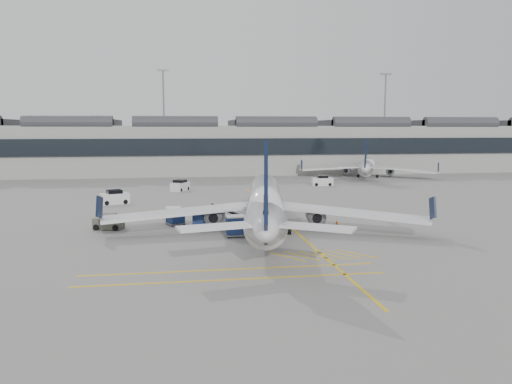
{
  "coord_description": "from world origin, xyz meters",
  "views": [
    {
      "loc": [
        -1.71,
        -45.88,
        10.41
      ],
      "look_at": [
        6.1,
        3.79,
        4.0
      ],
      "focal_mm": 35.0,
      "sensor_mm": 36.0,
      "label": 1
    }
  ],
  "objects": [
    {
      "name": "baggage_cart_a",
      "position": [
        0.56,
        5.47,
        1.08
      ],
      "size": [
        1.99,
        1.67,
        2.01
      ],
      "rotation": [
        0.0,
        0.0,
        -0.05
      ],
      "color": "gray",
      "rests_on": "ground"
    },
    {
      "name": "service_van_right",
      "position": [
        24.42,
        41.92,
        0.85
      ],
      "size": [
        3.9,
        2.26,
        1.91
      ],
      "rotation": [
        0.0,
        0.0,
        -0.11
      ],
      "color": "silver",
      "rests_on": "ground"
    },
    {
      "name": "service_van_left",
      "position": [
        -10.48,
        24.89,
        0.88
      ],
      "size": [
        4.25,
        3.1,
        1.97
      ],
      "rotation": [
        0.0,
        0.0,
        0.35
      ],
      "color": "silver",
      "rests_on": "ground"
    },
    {
      "name": "ground",
      "position": [
        0.0,
        0.0,
        0.0
      ],
      "size": [
        220.0,
        220.0,
        0.0
      ],
      "primitive_type": "plane",
      "color": "gray",
      "rests_on": "ground"
    },
    {
      "name": "ramp_agent_a",
      "position": [
        7.96,
        6.77,
        0.86
      ],
      "size": [
        0.74,
        0.71,
        1.71
      ],
      "primitive_type": "imported",
      "rotation": [
        0.0,
        0.0,
        0.67
      ],
      "color": "#F55C0C",
      "rests_on": "ground"
    },
    {
      "name": "terminal",
      "position": [
        0.0,
        71.93,
        6.14
      ],
      "size": [
        200.0,
        20.45,
        12.4
      ],
      "color": "#9E9E99",
      "rests_on": "ground"
    },
    {
      "name": "pushback_tug",
      "position": [
        -8.94,
        6.96,
        0.71
      ],
      "size": [
        3.2,
        2.39,
        1.6
      ],
      "rotation": [
        0.0,
        0.0,
        -0.25
      ],
      "color": "#4B4D41",
      "rests_on": "ground"
    },
    {
      "name": "light_masts",
      "position": [
        -1.67,
        86.0,
        14.49
      ],
      "size": [
        113.0,
        0.6,
        25.45
      ],
      "color": "slate",
      "rests_on": "ground"
    },
    {
      "name": "apron_markings",
      "position": [
        10.0,
        10.0,
        0.01
      ],
      "size": [
        0.25,
        60.0,
        0.01
      ],
      "primitive_type": "cube",
      "color": "gold",
      "rests_on": "ground"
    },
    {
      "name": "airliner_main",
      "position": [
        7.01,
        3.53,
        2.8
      ],
      "size": [
        32.36,
        35.64,
        9.54
      ],
      "rotation": [
        0.0,
        0.0,
        -0.17
      ],
      "color": "white",
      "rests_on": "ground"
    },
    {
      "name": "service_van_mid",
      "position": [
        -1.4,
        38.3,
        0.84
      ],
      "size": [
        3.39,
        4.1,
        1.89
      ],
      "rotation": [
        0.0,
        0.0,
        1.06
      ],
      "color": "silver",
      "rests_on": "ground"
    },
    {
      "name": "baggage_cart_b",
      "position": [
        3.72,
        1.32,
        1.1
      ],
      "size": [
        2.01,
        1.67,
        2.05
      ],
      "rotation": [
        0.0,
        0.0,
        0.04
      ],
      "color": "gray",
      "rests_on": "ground"
    },
    {
      "name": "safety_cone_engine",
      "position": [
        15.34,
        5.71,
        0.24
      ],
      "size": [
        0.35,
        0.35,
        0.48
      ],
      "primitive_type": "cone",
      "color": "#F24C0A",
      "rests_on": "ground"
    },
    {
      "name": "baggage_cart_d",
      "position": [
        -2.02,
        8.08,
        0.95
      ],
      "size": [
        2.12,
        1.98,
        1.77
      ],
      "rotation": [
        0.0,
        0.0,
        0.45
      ],
      "color": "gray",
      "rests_on": "ground"
    },
    {
      "name": "baggage_cart_c",
      "position": [
        -2.3,
        9.23,
        0.97
      ],
      "size": [
        1.79,
        1.5,
        1.82
      ],
      "rotation": [
        0.0,
        0.0,
        -0.05
      ],
      "color": "gray",
      "rests_on": "ground"
    },
    {
      "name": "ramp_agent_b",
      "position": [
        2.38,
        4.8,
        0.97
      ],
      "size": [
        1.12,
        0.98,
        1.95
      ],
      "primitive_type": "imported",
      "rotation": [
        0.0,
        0.0,
        3.43
      ],
      "color": "#E73C0C",
      "rests_on": "ground"
    },
    {
      "name": "safety_cone_nose",
      "position": [
        12.21,
        22.62,
        0.28
      ],
      "size": [
        0.4,
        0.4,
        0.56
      ],
      "primitive_type": "cone",
      "color": "#F24C0A",
      "rests_on": "ground"
    },
    {
      "name": "airliner_far",
      "position": [
        38.98,
        56.63,
        2.48
      ],
      "size": [
        26.83,
        29.63,
        8.43
      ],
      "rotation": [
        0.0,
        0.0,
        -0.42
      ],
      "color": "white",
      "rests_on": "ground"
    },
    {
      "name": "belt_loader",
      "position": [
        2.5,
        9.78,
        0.58
      ],
      "size": [
        4.92,
        2.01,
        1.97
      ],
      "rotation": [
        0.0,
        0.0,
        -0.11
      ],
      "color": "#BAB7B0",
      "rests_on": "ground"
    }
  ]
}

